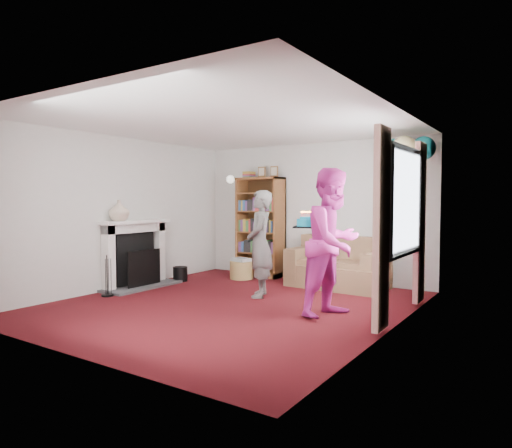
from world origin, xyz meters
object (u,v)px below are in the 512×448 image
Objects in this scene: bookcase at (261,228)px; birthday_cake at (308,223)px; person_magenta at (334,242)px; person_striped at (260,244)px; sofa at (339,268)px.

bookcase is 5.58× the size of birthday_cake.
bookcase is at bearing 63.62° from person_magenta.
birthday_cake is at bearing -42.97° from bookcase.
person_striped is at bearing 86.12° from person_magenta.
bookcase reaches higher than person_magenta.
birthday_cake is (0.89, -0.17, 0.35)m from person_striped.
bookcase is at bearing 175.10° from sofa.
person_magenta reaches higher than sofa.
birthday_cake is at bearing 51.69° from person_striped.
birthday_cake is (1.91, -1.78, 0.22)m from bookcase.
birthday_cake is at bearing -79.54° from sofa.
person_magenta is (2.41, -2.07, 0.00)m from bookcase.
sofa is 2.06m from person_magenta.
sofa is 1.77m from birthday_cake.
person_striped is 4.27× the size of birthday_cake.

